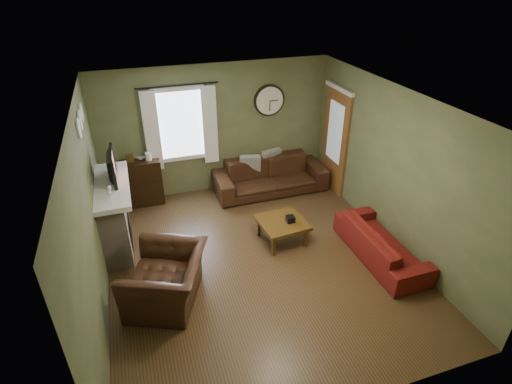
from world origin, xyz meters
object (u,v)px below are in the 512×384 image
object	(u,v)px
bookshelf	(142,183)
sofa_brown	(270,176)
armchair	(166,279)
coffee_table	(282,231)
sofa_red	(381,243)

from	to	relation	value
bookshelf	sofa_brown	size ratio (longest dim) A/B	0.40
armchair	coffee_table	size ratio (longest dim) A/B	1.52
sofa_red	coffee_table	world-z (taller)	sofa_red
bookshelf	armchair	distance (m)	2.81
bookshelf	sofa_red	world-z (taller)	bookshelf
armchair	sofa_brown	bearing A→B (deg)	158.99
sofa_red	coffee_table	size ratio (longest dim) A/B	2.43
sofa_red	armchair	size ratio (longest dim) A/B	1.60
sofa_red	armchair	bearing A→B (deg)	88.02
bookshelf	coffee_table	size ratio (longest dim) A/B	1.22
sofa_red	bookshelf	bearing A→B (deg)	50.08
sofa_brown	coffee_table	distance (m)	1.79
bookshelf	sofa_brown	distance (m)	2.58
sofa_red	coffee_table	bearing A→B (deg)	56.19
bookshelf	sofa_red	xyz separation A→B (m)	(3.50, -2.93, -0.19)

